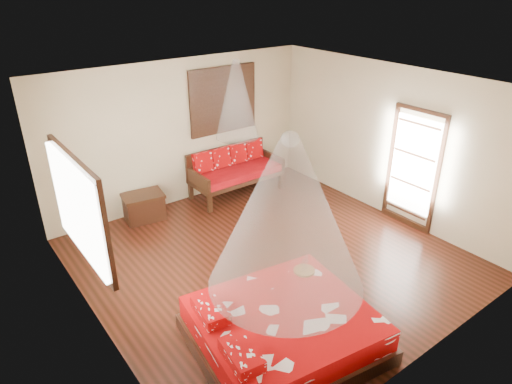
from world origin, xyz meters
The scene contains 10 objects.
room centered at (0.00, 0.00, 1.40)m, with size 5.54×5.54×2.84m.
bed centered at (-1.09, -1.60, 0.25)m, with size 2.35×2.18×0.64m.
daybed centered at (0.95, 2.39, 0.52)m, with size 1.90×0.85×0.97m.
storage_chest centered at (-1.06, 2.45, 0.26)m, with size 0.81×0.64×0.51m.
shutter_panel centered at (0.95, 2.72, 1.90)m, with size 1.52×0.06×1.32m.
window_left centered at (-2.71, 0.20, 1.70)m, with size 0.10×1.74×1.34m.
glazed_door centered at (2.72, -0.60, 1.07)m, with size 0.08×1.02×2.16m.
wine_tray centered at (-0.31, -1.12, 0.56)m, with size 0.29×0.29×0.23m.
mosquito_net_main centered at (-1.07, -1.60, 1.85)m, with size 1.78×1.78×1.80m, color white.
mosquito_net_daybed centered at (0.95, 2.25, 2.00)m, with size 0.85×0.85×1.50m, color white.
Camera 1 is at (-3.94, -4.82, 4.19)m, focal length 32.00 mm.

